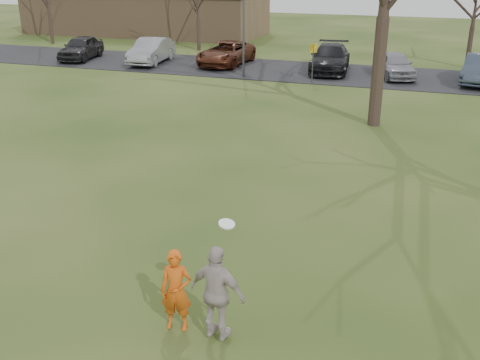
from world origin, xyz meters
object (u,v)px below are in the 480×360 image
car_4 (395,65)px  car_5 (480,69)px  car_0 (81,48)px  building (146,10)px  player_defender (176,291)px  lamp_post (244,3)px  car_2 (226,53)px  car_3 (330,58)px  catching_play (217,293)px  car_1 (151,51)px

car_4 → car_5: size_ratio=0.90×
car_0 → building: building is taller
player_defender → lamp_post: lamp_post is taller
car_2 → lamp_post: size_ratio=0.81×
car_3 → car_5: 8.14m
car_2 → catching_play: 26.98m
car_0 → lamp_post: size_ratio=0.69×
building → lamp_post: bearing=-47.9°
player_defender → catching_play: size_ratio=0.67×
car_5 → catching_play: bearing=-94.9°
car_2 → car_3: car_3 is taller
player_defender → car_0: (-17.80, 24.17, -0.00)m
catching_play → lamp_post: (-6.89, 22.36, 2.99)m
car_3 → car_5: (8.10, -0.74, -0.02)m
car_1 → car_5: 19.21m
car_3 → building: 22.23m
car_0 → car_4: car_0 is taller
car_5 → player_defender: bearing=-96.8°
car_1 → car_2: size_ratio=0.91×
player_defender → building: building is taller
car_3 → car_0: bearing=178.0°
car_3 → lamp_post: 6.13m
car_4 → building: (-22.02, 13.10, 1.21)m
car_3 → building: (-18.33, 12.52, 1.13)m
player_defender → car_0: bearing=116.4°
car_4 → catching_play: bearing=-112.3°
car_1 → car_3: car_1 is taller
car_2 → car_3: (6.47, -0.08, 0.05)m
car_4 → car_1: bearing=161.5°
player_defender → car_5: bearing=65.4°
player_defender → lamp_post: 23.27m
car_1 → car_4: car_1 is taller
building → player_defender: bearing=-62.0°
car_0 → catching_play: bearing=-62.3°
car_3 → lamp_post: bearing=-151.3°
car_1 → lamp_post: lamp_post is taller
car_1 → car_2: bearing=6.1°
car_5 → car_2: bearing=-175.5°
car_1 → catching_play: 28.02m
car_2 → catching_play: (9.03, -25.42, 0.23)m
car_2 → building: building is taller
lamp_post → building: bearing=132.1°
car_5 → building: bearing=161.1°
car_0 → car_3: (16.08, 1.05, 0.02)m
car_2 → car_5: size_ratio=1.14×
car_0 → car_3: bearing=-6.0°
car_0 → car_5: car_0 is taller
player_defender → car_0: player_defender is taller
car_0 → car_4: bearing=-8.4°
car_3 → catching_play: bearing=-90.0°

